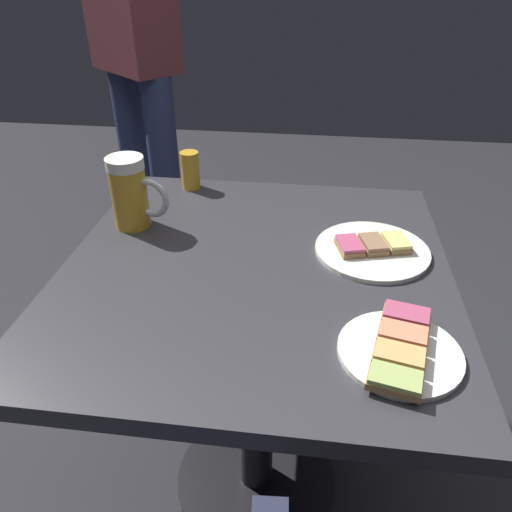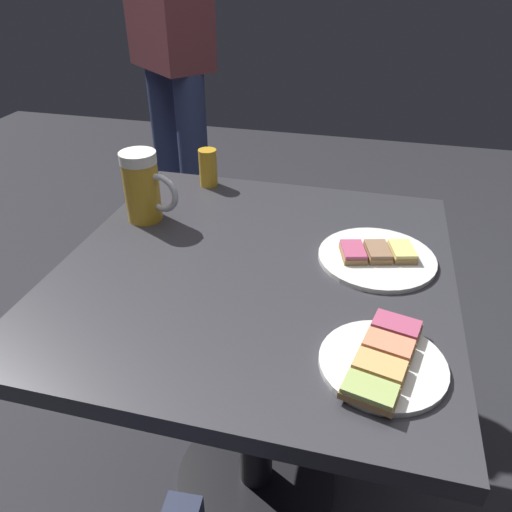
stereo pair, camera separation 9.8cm
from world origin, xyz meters
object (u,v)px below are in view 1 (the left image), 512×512
(beer_glass_small, at_px, (190,170))
(beer_mug, at_px, (131,193))
(patron_standing, at_px, (134,44))
(plate_near, at_px, (372,249))
(plate_far, at_px, (400,350))

(beer_glass_small, bearing_deg, beer_mug, 160.46)
(beer_glass_small, distance_m, patron_standing, 0.67)
(plate_near, relative_size, beer_glass_small, 2.42)
(plate_far, distance_m, beer_mug, 0.67)
(beer_glass_small, bearing_deg, plate_far, -140.45)
(plate_far, bearing_deg, beer_glass_small, 39.55)
(plate_far, relative_size, beer_mug, 1.31)
(plate_near, height_order, beer_mug, beer_mug)
(plate_near, xyz_separation_m, patron_standing, (0.83, 0.77, 0.26))
(plate_near, distance_m, beer_glass_small, 0.53)
(plate_far, xyz_separation_m, beer_mug, (0.36, 0.56, 0.07))
(plate_near, relative_size, beer_mug, 1.46)
(plate_near, xyz_separation_m, beer_glass_small, (0.27, 0.46, 0.04))
(beer_mug, distance_m, patron_standing, 0.83)
(beer_mug, height_order, patron_standing, patron_standing)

